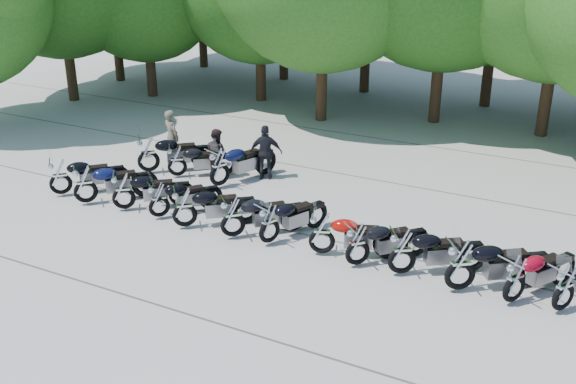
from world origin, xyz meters
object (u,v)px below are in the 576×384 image
at_px(motorcycle_10, 461,264).
at_px(rider_0, 172,136).
at_px(motorcycle_11, 515,278).
at_px(motorcycle_12, 565,287).
at_px(motorcycle_0, 60,176).
at_px(motorcycle_7, 322,232).
at_px(motorcycle_14, 177,160).
at_px(motorcycle_13, 148,153).
at_px(rider_1, 217,153).
at_px(motorcycle_15, 219,166).
at_px(rider_2, 266,152).
at_px(motorcycle_6, 269,222).
at_px(motorcycle_3, 159,199).
at_px(motorcycle_2, 123,190).
at_px(motorcycle_9, 402,250).
at_px(motorcycle_4, 184,206).
at_px(motorcycle_1, 85,183).
at_px(motorcycle_8, 358,243).
at_px(motorcycle_5, 233,216).

distance_m(motorcycle_10, rider_0, 11.33).
distance_m(motorcycle_11, motorcycle_12, 0.97).
height_order(motorcycle_0, rider_0, rider_0).
height_order(motorcycle_7, motorcycle_14, motorcycle_7).
relative_size(motorcycle_13, rider_1, 1.54).
relative_size(motorcycle_15, rider_2, 1.42).
xyz_separation_m(motorcycle_7, motorcycle_15, (-4.59, 2.57, 0.07)).
distance_m(motorcycle_0, rider_1, 4.70).
relative_size(motorcycle_14, rider_1, 1.31).
xyz_separation_m(motorcycle_6, motorcycle_12, (6.90, 0.08, -0.01)).
height_order(motorcycle_3, motorcycle_6, motorcycle_6).
xyz_separation_m(motorcycle_2, motorcycle_14, (-0.22, 2.79, -0.04)).
bearing_deg(motorcycle_0, motorcycle_12, -135.62).
bearing_deg(motorcycle_11, motorcycle_9, 29.12).
height_order(motorcycle_4, rider_0, rider_0).
bearing_deg(rider_2, motorcycle_2, 35.08).
height_order(motorcycle_0, motorcycle_7, motorcycle_0).
bearing_deg(motorcycle_7, rider_2, 22.29).
bearing_deg(motorcycle_2, motorcycle_3, -126.80).
bearing_deg(motorcycle_15, motorcycle_3, 106.90).
relative_size(motorcycle_2, rider_1, 1.40).
relative_size(motorcycle_1, motorcycle_6, 1.07).
relative_size(motorcycle_1, motorcycle_8, 1.08).
distance_m(motorcycle_5, motorcycle_11, 6.92).
relative_size(motorcycle_12, motorcycle_13, 0.88).
distance_m(motorcycle_7, motorcycle_14, 6.77).
height_order(motorcycle_6, motorcycle_13, motorcycle_13).
height_order(motorcycle_2, motorcycle_5, motorcycle_5).
height_order(motorcycle_1, motorcycle_3, motorcycle_1).
distance_m(motorcycle_8, rider_1, 6.98).
height_order(motorcycle_13, rider_1, rider_1).
xyz_separation_m(motorcycle_11, motorcycle_14, (-10.75, 2.79, -0.03)).
relative_size(motorcycle_8, motorcycle_9, 0.94).
distance_m(motorcycle_12, motorcycle_15, 10.39).
height_order(motorcycle_13, motorcycle_15, motorcycle_15).
bearing_deg(motorcycle_12, motorcycle_10, 37.83).
bearing_deg(motorcycle_9, motorcycle_4, 58.00).
bearing_deg(motorcycle_9, motorcycle_5, 57.63).
relative_size(motorcycle_5, motorcycle_10, 0.93).
bearing_deg(motorcycle_6, motorcycle_0, 23.75).
distance_m(motorcycle_10, motorcycle_15, 8.43).
distance_m(motorcycle_1, motorcycle_15, 3.90).
bearing_deg(motorcycle_12, rider_1, 15.78).
relative_size(motorcycle_11, motorcycle_15, 0.90).
height_order(motorcycle_12, motorcycle_13, motorcycle_13).
xyz_separation_m(motorcycle_7, rider_2, (-3.70, 3.86, 0.24)).
relative_size(motorcycle_6, rider_0, 1.21).
distance_m(motorcycle_9, motorcycle_11, 2.49).
distance_m(motorcycle_6, rider_0, 6.98).
distance_m(motorcycle_0, rider_2, 6.13).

